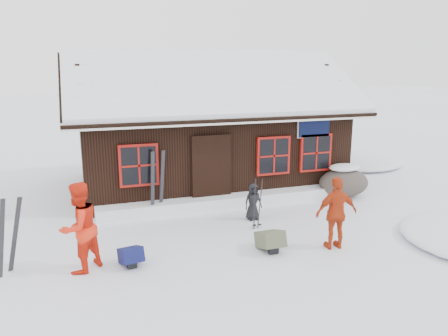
{
  "coord_description": "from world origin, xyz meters",
  "views": [
    {
      "loc": [
        -2.57,
        -8.9,
        3.92
      ],
      "look_at": [
        1.0,
        1.62,
        1.3
      ],
      "focal_mm": 35.0,
      "sensor_mm": 36.0,
      "label": 1
    }
  ],
  "objects": [
    {
      "name": "skier_orange_left",
      "position": [
        -2.67,
        -0.56,
        0.89
      ],
      "size": [
        1.1,
        1.08,
        1.78
      ],
      "primitive_type": "imported",
      "rotation": [
        0.0,
        0.0,
        3.87
      ],
      "color": "red",
      "rests_on": "ground"
    },
    {
      "name": "boulder",
      "position": [
        5.01,
        2.08,
        0.46
      ],
      "size": [
        1.56,
        1.17,
        0.91
      ],
      "color": "#544A43",
      "rests_on": "ground"
    },
    {
      "name": "backpack_olive",
      "position": [
        1.21,
        -0.88,
        0.17
      ],
      "size": [
        0.48,
        0.64,
        0.35
      ],
      "primitive_type": "cube",
      "rotation": [
        0.0,
        0.0,
        0.01
      ],
      "color": "#4B4F38",
      "rests_on": "ground"
    },
    {
      "name": "snow_mounds",
      "position": [
        1.65,
        1.86,
        0.0
      ],
      "size": [
        20.6,
        13.2,
        0.48
      ],
      "color": "white",
      "rests_on": "ground"
    },
    {
      "name": "backpack_blue",
      "position": [
        -1.74,
        -0.64,
        0.15
      ],
      "size": [
        0.5,
        0.61,
        0.3
      ],
      "primitive_type": "cube",
      "rotation": [
        0.0,
        0.0,
        0.16
      ],
      "color": "#101344",
      "rests_on": "ground"
    },
    {
      "name": "ski_pair_right",
      "position": [
        -0.67,
        2.2,
        0.85
      ],
      "size": [
        0.48,
        0.24,
        1.8
      ],
      "rotation": [
        0.0,
        0.0,
        0.42
      ],
      "color": "black",
      "rests_on": "ground"
    },
    {
      "name": "skier_orange_right",
      "position": [
        2.61,
        -1.2,
        0.8
      ],
      "size": [
        0.98,
        0.48,
        1.61
      ],
      "primitive_type": "imported",
      "rotation": [
        0.0,
        0.0,
        3.05
      ],
      "color": "#B73412",
      "rests_on": "ground"
    },
    {
      "name": "skier_crouched",
      "position": [
        1.6,
        1.06,
        0.48
      ],
      "size": [
        0.49,
        0.33,
        0.97
      ],
      "primitive_type": "imported",
      "rotation": [
        0.0,
        0.0,
        0.05
      ],
      "color": "black",
      "rests_on": "ground"
    },
    {
      "name": "ski_poles",
      "position": [
        1.46,
        0.45,
        0.61
      ],
      "size": [
        0.23,
        0.11,
        1.3
      ],
      "color": "black",
      "rests_on": "ground"
    },
    {
      "name": "ground",
      "position": [
        0.0,
        0.0,
        0.0
      ],
      "size": [
        120.0,
        120.0,
        0.0
      ],
      "primitive_type": "plane",
      "color": "white",
      "rests_on": "ground"
    },
    {
      "name": "ski_pair_left",
      "position": [
        -3.97,
        -0.18,
        0.72
      ],
      "size": [
        0.55,
        0.33,
        1.53
      ],
      "rotation": [
        0.0,
        0.0,
        0.53
      ],
      "color": "black",
      "rests_on": "ground"
    },
    {
      "name": "snow_drift",
      "position": [
        1.5,
        2.25,
        0.17
      ],
      "size": [
        7.6,
        0.6,
        0.35
      ],
      "primitive_type": "cube",
      "color": "white",
      "rests_on": "ground"
    },
    {
      "name": "mountain_hut",
      "position": [
        1.5,
        4.98,
        1.58
      ],
      "size": [
        8.9,
        6.09,
        4.42
      ],
      "color": "black",
      "rests_on": "ground"
    }
  ]
}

